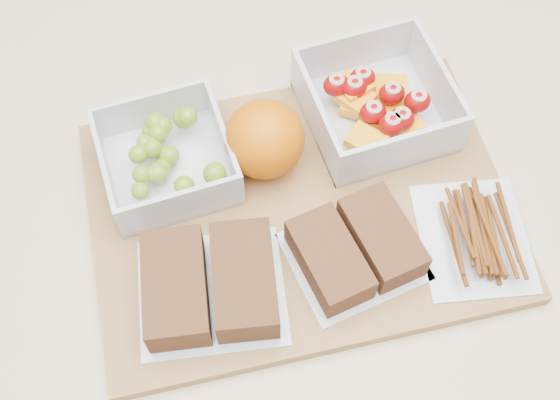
{
  "coord_description": "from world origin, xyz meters",
  "views": [
    {
      "loc": [
        -0.12,
        -0.32,
        1.54
      ],
      "look_at": [
        -0.01,
        -0.0,
        0.93
      ],
      "focal_mm": 45.0,
      "sensor_mm": 36.0,
      "label": 1
    }
  ],
  "objects_px": {
    "sandwich_bag_center": "(356,249)",
    "sandwich_bag_left": "(210,284)",
    "grape_container": "(168,157)",
    "cutting_board": "(300,210)",
    "orange": "(264,139)",
    "fruit_container": "(376,105)",
    "pretzel_bag": "(476,232)"
  },
  "relations": [
    {
      "from": "grape_container",
      "to": "fruit_container",
      "type": "xyz_separation_m",
      "value": [
        0.22,
        -0.01,
        0.0
      ]
    },
    {
      "from": "grape_container",
      "to": "sandwich_bag_left",
      "type": "height_order",
      "value": "grape_container"
    },
    {
      "from": "sandwich_bag_center",
      "to": "pretzel_bag",
      "type": "bearing_deg",
      "value": -9.17
    },
    {
      "from": "sandwich_bag_center",
      "to": "pretzel_bag",
      "type": "xyz_separation_m",
      "value": [
        0.12,
        -0.02,
        -0.0
      ]
    },
    {
      "from": "grape_container",
      "to": "sandwich_bag_center",
      "type": "bearing_deg",
      "value": -47.0
    },
    {
      "from": "fruit_container",
      "to": "orange",
      "type": "distance_m",
      "value": 0.13
    },
    {
      "from": "fruit_container",
      "to": "sandwich_bag_center",
      "type": "relative_size",
      "value": 1.09
    },
    {
      "from": "orange",
      "to": "pretzel_bag",
      "type": "bearing_deg",
      "value": -42.25
    },
    {
      "from": "fruit_container",
      "to": "orange",
      "type": "bearing_deg",
      "value": -173.14
    },
    {
      "from": "orange",
      "to": "pretzel_bag",
      "type": "height_order",
      "value": "orange"
    },
    {
      "from": "sandwich_bag_left",
      "to": "sandwich_bag_center",
      "type": "xyz_separation_m",
      "value": [
        0.14,
        -0.01,
        -0.0
      ]
    },
    {
      "from": "sandwich_bag_left",
      "to": "sandwich_bag_center",
      "type": "bearing_deg",
      "value": -3.39
    },
    {
      "from": "sandwich_bag_center",
      "to": "pretzel_bag",
      "type": "relative_size",
      "value": 0.89
    },
    {
      "from": "fruit_container",
      "to": "pretzel_bag",
      "type": "height_order",
      "value": "fruit_container"
    },
    {
      "from": "fruit_container",
      "to": "orange",
      "type": "relative_size",
      "value": 1.75
    },
    {
      "from": "fruit_container",
      "to": "pretzel_bag",
      "type": "xyz_separation_m",
      "value": [
        0.04,
        -0.17,
        -0.01
      ]
    },
    {
      "from": "cutting_board",
      "to": "sandwich_bag_center",
      "type": "xyz_separation_m",
      "value": [
        0.03,
        -0.07,
        0.03
      ]
    },
    {
      "from": "sandwich_bag_center",
      "to": "orange",
      "type": "bearing_deg",
      "value": 109.91
    },
    {
      "from": "pretzel_bag",
      "to": "orange",
      "type": "bearing_deg",
      "value": 137.75
    },
    {
      "from": "cutting_board",
      "to": "sandwich_bag_center",
      "type": "distance_m",
      "value": 0.08
    },
    {
      "from": "cutting_board",
      "to": "sandwich_bag_left",
      "type": "bearing_deg",
      "value": -145.33
    },
    {
      "from": "sandwich_bag_left",
      "to": "sandwich_bag_center",
      "type": "distance_m",
      "value": 0.14
    },
    {
      "from": "orange",
      "to": "cutting_board",
      "type": "bearing_deg",
      "value": -75.28
    },
    {
      "from": "grape_container",
      "to": "orange",
      "type": "relative_size",
      "value": 1.55
    },
    {
      "from": "orange",
      "to": "sandwich_bag_left",
      "type": "height_order",
      "value": "orange"
    },
    {
      "from": "sandwich_bag_left",
      "to": "cutting_board",
      "type": "bearing_deg",
      "value": 29.06
    },
    {
      "from": "cutting_board",
      "to": "sandwich_bag_center",
      "type": "height_order",
      "value": "sandwich_bag_center"
    },
    {
      "from": "fruit_container",
      "to": "sandwich_bag_left",
      "type": "xyz_separation_m",
      "value": [
        -0.22,
        -0.14,
        -0.0
      ]
    },
    {
      "from": "cutting_board",
      "to": "sandwich_bag_left",
      "type": "distance_m",
      "value": 0.13
    },
    {
      "from": "sandwich_bag_center",
      "to": "sandwich_bag_left",
      "type": "bearing_deg",
      "value": 176.61
    },
    {
      "from": "fruit_container",
      "to": "sandwich_bag_center",
      "type": "bearing_deg",
      "value": -118.75
    },
    {
      "from": "fruit_container",
      "to": "sandwich_bag_center",
      "type": "height_order",
      "value": "fruit_container"
    }
  ]
}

